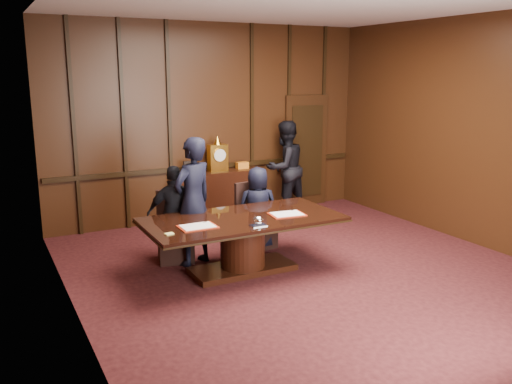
% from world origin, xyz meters
% --- Properties ---
extents(room, '(7.00, 7.04, 3.50)m').
position_xyz_m(room, '(0.07, 0.14, 1.72)').
color(room, black).
rests_on(room, ground).
extents(sideboard, '(1.60, 0.45, 1.54)m').
position_xyz_m(sideboard, '(0.00, 3.26, 0.49)').
color(sideboard, black).
rests_on(sideboard, ground).
extents(conference_table, '(2.62, 1.32, 0.76)m').
position_xyz_m(conference_table, '(-0.77, 0.67, 0.51)').
color(conference_table, black).
rests_on(conference_table, ground).
extents(folder_left, '(0.46, 0.33, 0.02)m').
position_xyz_m(folder_left, '(-1.47, 0.52, 0.77)').
color(folder_left, '#A6260F').
rests_on(folder_left, conference_table).
extents(folder_right, '(0.50, 0.38, 0.02)m').
position_xyz_m(folder_right, '(-0.18, 0.52, 0.77)').
color(folder_right, '#A6260F').
rests_on(folder_right, conference_table).
extents(inkstand, '(0.20, 0.14, 0.12)m').
position_xyz_m(inkstand, '(-0.77, 0.22, 0.81)').
color(inkstand, white).
rests_on(inkstand, conference_table).
extents(notepad, '(0.11, 0.09, 0.01)m').
position_xyz_m(notepad, '(-1.88, 0.39, 0.77)').
color(notepad, '#F6EB78').
rests_on(notepad, conference_table).
extents(chair_left, '(0.58, 0.58, 0.99)m').
position_xyz_m(chair_left, '(-1.42, 1.55, 0.29)').
color(chair_left, black).
rests_on(chair_left, ground).
extents(chair_right, '(0.55, 0.55, 0.99)m').
position_xyz_m(chair_right, '(-0.13, 1.55, 0.29)').
color(chair_right, black).
rests_on(chair_right, ground).
extents(signatory_left, '(0.87, 0.54, 1.39)m').
position_xyz_m(signatory_left, '(-1.42, 1.47, 0.69)').
color(signatory_left, black).
rests_on(signatory_left, ground).
extents(signatory_right, '(0.71, 0.56, 1.26)m').
position_xyz_m(signatory_right, '(-0.12, 1.47, 0.63)').
color(signatory_right, black).
rests_on(signatory_right, ground).
extents(witness_left, '(0.77, 0.65, 1.79)m').
position_xyz_m(witness_left, '(-1.24, 1.28, 0.90)').
color(witness_left, black).
rests_on(witness_left, ground).
extents(witness_right, '(0.99, 0.84, 1.76)m').
position_xyz_m(witness_right, '(1.31, 3.10, 0.88)').
color(witness_right, black).
rests_on(witness_right, ground).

